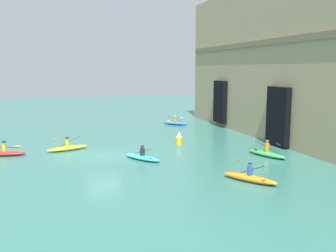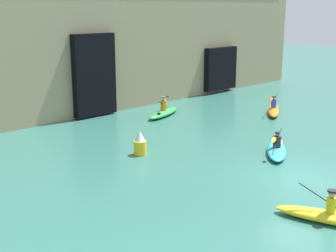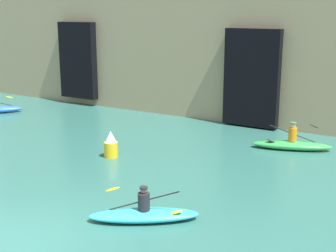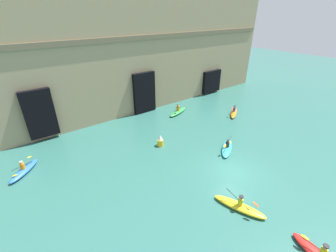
{
  "view_description": "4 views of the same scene",
  "coord_description": "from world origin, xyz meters",
  "px_view_note": "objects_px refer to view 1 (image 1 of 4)",
  "views": [
    {
      "loc": [
        27.42,
        -3.32,
        6.41
      ],
      "look_at": [
        0.65,
        4.83,
        2.11
      ],
      "focal_mm": 40.0,
      "sensor_mm": 36.0,
      "label": 1
    },
    {
      "loc": [
        -15.38,
        -8.45,
        6.4
      ],
      "look_at": [
        -0.95,
        6.33,
        1.15
      ],
      "focal_mm": 50.0,
      "sensor_mm": 36.0,
      "label": 2
    },
    {
      "loc": [
        8.98,
        -7.74,
        5.91
      ],
      "look_at": [
        0.46,
        6.61,
        1.68
      ],
      "focal_mm": 50.0,
      "sensor_mm": 36.0,
      "label": 3
    },
    {
      "loc": [
        -12.51,
        -8.03,
        11.31
      ],
      "look_at": [
        -1.4,
        6.73,
        1.78
      ],
      "focal_mm": 24.0,
      "sensor_mm": 36.0,
      "label": 4
    }
  ],
  "objects_px": {
    "kayak_green": "(267,153)",
    "kayak_red": "(4,153)",
    "kayak_cyan": "(142,157)",
    "kayak_orange": "(250,178)",
    "kayak_yellow": "(68,148)",
    "marker_buoy": "(179,139)",
    "kayak_blue": "(175,123)"
  },
  "relations": [
    {
      "from": "kayak_green",
      "to": "kayak_red",
      "type": "height_order",
      "value": "kayak_green"
    },
    {
      "from": "kayak_green",
      "to": "kayak_cyan",
      "type": "bearing_deg",
      "value": 60.65
    },
    {
      "from": "kayak_yellow",
      "to": "kayak_red",
      "type": "xyz_separation_m",
      "value": [
        0.55,
        -4.55,
        0.01
      ]
    },
    {
      "from": "kayak_cyan",
      "to": "kayak_green",
      "type": "distance_m",
      "value": 9.17
    },
    {
      "from": "kayak_cyan",
      "to": "marker_buoy",
      "type": "relative_size",
      "value": 2.8
    },
    {
      "from": "kayak_cyan",
      "to": "kayak_red",
      "type": "distance_m",
      "value": 10.42
    },
    {
      "from": "kayak_blue",
      "to": "marker_buoy",
      "type": "height_order",
      "value": "marker_buoy"
    },
    {
      "from": "kayak_orange",
      "to": "kayak_yellow",
      "type": "bearing_deg",
      "value": -173.88
    },
    {
      "from": "kayak_blue",
      "to": "kayak_red",
      "type": "bearing_deg",
      "value": -102.55
    },
    {
      "from": "kayak_cyan",
      "to": "kayak_orange",
      "type": "bearing_deg",
      "value": 0.34
    },
    {
      "from": "kayak_yellow",
      "to": "kayak_orange",
      "type": "xyz_separation_m",
      "value": [
        11.63,
        9.68,
        0.03
      ]
    },
    {
      "from": "kayak_orange",
      "to": "marker_buoy",
      "type": "relative_size",
      "value": 2.88
    },
    {
      "from": "kayak_yellow",
      "to": "marker_buoy",
      "type": "distance_m",
      "value": 9.23
    },
    {
      "from": "kayak_cyan",
      "to": "kayak_orange",
      "type": "xyz_separation_m",
      "value": [
        6.88,
        4.7,
        0.03
      ]
    },
    {
      "from": "kayak_yellow",
      "to": "kayak_orange",
      "type": "bearing_deg",
      "value": -69.32
    },
    {
      "from": "kayak_green",
      "to": "marker_buoy",
      "type": "distance_m",
      "value": 7.72
    },
    {
      "from": "kayak_green",
      "to": "marker_buoy",
      "type": "xyz_separation_m",
      "value": [
        -6.04,
        -4.79,
        0.27
      ]
    },
    {
      "from": "kayak_yellow",
      "to": "kayak_red",
      "type": "relative_size",
      "value": 1.06
    },
    {
      "from": "kayak_orange",
      "to": "marker_buoy",
      "type": "height_order",
      "value": "kayak_orange"
    },
    {
      "from": "kayak_yellow",
      "to": "kayak_orange",
      "type": "distance_m",
      "value": 15.13
    },
    {
      "from": "kayak_cyan",
      "to": "kayak_green",
      "type": "xyz_separation_m",
      "value": [
        1.62,
        9.03,
        0.03
      ]
    },
    {
      "from": "kayak_yellow",
      "to": "marker_buoy",
      "type": "xyz_separation_m",
      "value": [
        0.33,
        9.22,
        0.3
      ]
    },
    {
      "from": "kayak_cyan",
      "to": "kayak_red",
      "type": "height_order",
      "value": "kayak_red"
    },
    {
      "from": "kayak_yellow",
      "to": "kayak_blue",
      "type": "bearing_deg",
      "value": 21.15
    },
    {
      "from": "kayak_blue",
      "to": "kayak_cyan",
      "type": "relative_size",
      "value": 0.87
    },
    {
      "from": "kayak_yellow",
      "to": "kayak_red",
      "type": "distance_m",
      "value": 4.59
    },
    {
      "from": "marker_buoy",
      "to": "kayak_red",
      "type": "bearing_deg",
      "value": -89.09
    },
    {
      "from": "marker_buoy",
      "to": "kayak_green",
      "type": "bearing_deg",
      "value": 38.41
    },
    {
      "from": "kayak_red",
      "to": "kayak_orange",
      "type": "bearing_deg",
      "value": 153.63
    },
    {
      "from": "kayak_cyan",
      "to": "kayak_blue",
      "type": "bearing_deg",
      "value": 120.13
    },
    {
      "from": "kayak_yellow",
      "to": "kayak_red",
      "type": "bearing_deg",
      "value": 167.79
    },
    {
      "from": "kayak_cyan",
      "to": "kayak_orange",
      "type": "height_order",
      "value": "kayak_orange"
    }
  ]
}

